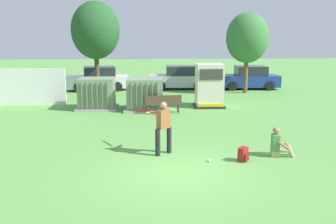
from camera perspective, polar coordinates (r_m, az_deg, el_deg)
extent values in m
plane|color=#5B9947|center=(10.77, 1.77, -9.09)|extent=(96.00, 96.00, 0.00)
cube|color=white|center=(21.88, -21.60, 3.60)|extent=(4.80, 0.12, 2.00)
cube|color=#9E9B93|center=(19.78, -10.77, 0.66)|extent=(2.10, 1.70, 0.12)
cube|color=gray|center=(19.64, -10.86, 2.97)|extent=(1.80, 1.40, 1.50)
cube|color=#63755B|center=(19.01, -13.08, 2.58)|extent=(0.06, 0.12, 1.27)
cube|color=#63755B|center=(18.96, -12.32, 2.59)|extent=(0.06, 0.12, 1.27)
cube|color=#63755B|center=(18.92, -11.56, 2.61)|extent=(0.06, 0.12, 1.27)
cube|color=#63755B|center=(18.88, -10.79, 2.62)|extent=(0.06, 0.12, 1.27)
cube|color=#63755B|center=(18.85, -10.02, 2.63)|extent=(0.06, 0.12, 1.27)
cube|color=#63755B|center=(18.82, -9.25, 2.64)|extent=(0.06, 0.12, 1.27)
cube|color=#9E9B93|center=(19.16, -3.56, 0.48)|extent=(2.10, 1.70, 0.12)
cube|color=gray|center=(19.01, -3.59, 2.87)|extent=(1.80, 1.40, 1.50)
cube|color=#63755B|center=(18.28, -5.62, 2.47)|extent=(0.06, 0.12, 1.27)
cube|color=#63755B|center=(18.27, -4.82, 2.48)|extent=(0.06, 0.12, 1.27)
cube|color=#63755B|center=(18.27, -4.02, 2.49)|extent=(0.06, 0.12, 1.27)
cube|color=#63755B|center=(18.26, -3.22, 2.50)|extent=(0.06, 0.12, 1.27)
cube|color=#63755B|center=(18.26, -2.42, 2.51)|extent=(0.06, 0.12, 1.27)
cube|color=#63755B|center=(18.26, -1.62, 2.51)|extent=(0.06, 0.12, 1.27)
cube|color=#262626|center=(20.13, 6.28, 0.96)|extent=(1.60, 1.40, 0.10)
cube|color=beige|center=(19.95, 6.36, 4.21)|extent=(1.40, 1.20, 2.20)
cube|color=#383838|center=(19.27, 6.69, 5.74)|extent=(1.19, 0.04, 0.55)
cube|color=yellow|center=(19.50, 6.58, 1.05)|extent=(1.33, 0.04, 0.16)
cube|color=#4C3828|center=(18.35, -0.78, 1.23)|extent=(1.83, 0.61, 0.05)
cube|color=#4C3828|center=(18.13, -0.69, 1.88)|extent=(1.79, 0.25, 0.44)
cylinder|color=#4C3828|center=(18.43, -3.19, 0.51)|extent=(0.06, 0.06, 0.42)
cylinder|color=#4C3828|center=(18.66, 1.49, 0.66)|extent=(0.06, 0.06, 0.42)
cylinder|color=#4C3828|center=(18.16, -3.09, 0.34)|extent=(0.06, 0.06, 0.42)
cylinder|color=#4C3828|center=(18.39, 1.65, 0.49)|extent=(0.06, 0.06, 0.42)
cylinder|color=black|center=(11.95, -1.59, -4.71)|extent=(0.16, 0.16, 0.88)
cylinder|color=black|center=(12.24, 0.16, -4.29)|extent=(0.16, 0.16, 0.88)
cube|color=brown|center=(11.91, -0.71, -1.08)|extent=(0.46, 0.43, 0.60)
sphere|color=#9E7051|center=(11.81, -0.71, 1.02)|extent=(0.23, 0.23, 0.23)
cylinder|color=#9E7051|center=(12.10, -2.18, -0.10)|extent=(0.54, 0.26, 0.09)
cylinder|color=#9E7051|center=(12.21, -1.52, 0.02)|extent=(0.37, 0.50, 0.09)
cylinder|color=red|center=(12.70, -3.77, 0.12)|extent=(0.57, 0.71, 0.21)
sphere|color=red|center=(12.35, -2.59, 0.15)|extent=(0.08, 0.08, 0.08)
sphere|color=white|center=(11.57, 6.35, -7.40)|extent=(0.09, 0.09, 0.09)
cube|color=tan|center=(12.49, 16.07, -6.07)|extent=(0.27, 0.36, 0.20)
cube|color=#4C8C4C|center=(12.39, 16.17, -4.49)|extent=(0.26, 0.38, 0.52)
sphere|color=#9E7051|center=(12.29, 16.27, -2.74)|extent=(0.22, 0.22, 0.22)
cylinder|color=tan|center=(12.60, 17.01, -5.40)|extent=(0.46, 0.18, 0.13)
cylinder|color=tan|center=(12.66, 18.00, -5.37)|extent=(0.31, 0.15, 0.46)
cylinder|color=tan|center=(12.42, 17.22, -5.67)|extent=(0.46, 0.18, 0.13)
cylinder|color=tan|center=(12.47, 18.23, -5.64)|extent=(0.31, 0.15, 0.46)
cylinder|color=#9E7051|center=(12.67, 16.90, -4.38)|extent=(0.42, 0.12, 0.32)
cylinder|color=#9E7051|center=(12.24, 17.40, -4.98)|extent=(0.42, 0.12, 0.32)
cube|color=maroon|center=(11.74, 11.43, -6.38)|extent=(0.37, 0.37, 0.44)
cube|color=maroon|center=(11.71, 11.98, -6.80)|extent=(0.20, 0.20, 0.22)
cylinder|color=#4C3828|center=(24.85, -10.82, 5.72)|extent=(0.31, 0.31, 2.51)
ellipsoid|color=#235128|center=(24.71, -11.08, 12.21)|extent=(3.09, 3.09, 3.67)
cylinder|color=brown|center=(25.12, 11.84, 5.41)|extent=(0.27, 0.27, 2.22)
ellipsoid|color=#387038|center=(24.97, 12.08, 11.09)|extent=(2.73, 2.73, 3.24)
cube|color=silver|center=(26.36, -10.72, 4.59)|extent=(4.40, 2.30, 0.80)
cube|color=#262B33|center=(26.29, -10.46, 6.16)|extent=(2.31, 1.85, 0.64)
cylinder|color=black|center=(25.58, -13.60, 3.66)|extent=(0.67, 0.31, 0.64)
cylinder|color=black|center=(27.26, -13.47, 4.16)|extent=(0.67, 0.31, 0.64)
cylinder|color=black|center=(25.60, -7.76, 3.89)|extent=(0.67, 0.31, 0.64)
cylinder|color=black|center=(27.28, -7.98, 4.38)|extent=(0.67, 0.31, 0.64)
cube|color=#B2B2B7|center=(26.51, 1.68, 4.84)|extent=(4.22, 1.75, 0.80)
cube|color=#262B33|center=(26.44, 2.02, 6.39)|extent=(2.12, 1.59, 0.64)
cylinder|color=black|center=(25.65, -1.11, 4.01)|extent=(0.64, 0.23, 0.64)
cylinder|color=black|center=(27.34, -1.17, 4.51)|extent=(0.64, 0.23, 0.64)
cylinder|color=black|center=(25.83, 4.69, 4.03)|extent=(0.64, 0.23, 0.64)
cylinder|color=black|center=(27.50, 4.28, 4.52)|extent=(0.64, 0.23, 0.64)
cube|color=navy|center=(27.08, 12.23, 4.72)|extent=(4.23, 1.78, 0.80)
cube|color=#262B33|center=(27.04, 12.61, 6.23)|extent=(2.13, 1.60, 0.64)
cylinder|color=black|center=(26.01, 9.85, 3.95)|extent=(0.64, 0.23, 0.64)
cylinder|color=black|center=(27.66, 9.16, 4.44)|extent=(0.64, 0.23, 0.64)
cylinder|color=black|center=(26.65, 15.36, 3.89)|extent=(0.64, 0.23, 0.64)
cylinder|color=black|center=(28.26, 14.37, 4.38)|extent=(0.64, 0.23, 0.64)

